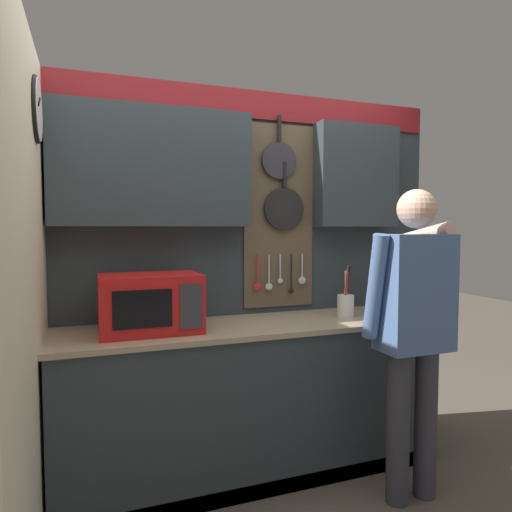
{
  "coord_description": "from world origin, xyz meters",
  "views": [
    {
      "loc": [
        -0.91,
        -2.5,
        1.46
      ],
      "look_at": [
        0.08,
        0.19,
        1.29
      ],
      "focal_mm": 32.0,
      "sensor_mm": 36.0,
      "label": 1
    }
  ],
  "objects": [
    {
      "name": "ground_plane",
      "position": [
        0.0,
        0.0,
        0.0
      ],
      "size": [
        14.0,
        14.0,
        0.0
      ],
      "primitive_type": "plane",
      "color": "brown"
    },
    {
      "name": "base_cabinet_counter",
      "position": [
        0.0,
        -0.0,
        0.45
      ],
      "size": [
        2.26,
        0.6,
        0.9
      ],
      "color": "#2D383D",
      "rests_on": "ground_plane"
    },
    {
      "name": "back_wall_unit",
      "position": [
        -0.03,
        0.27,
        1.46
      ],
      "size": [
        2.83,
        0.2,
        2.34
      ],
      "color": "#2D383D",
      "rests_on": "ground_plane"
    },
    {
      "name": "side_wall",
      "position": [
        -1.15,
        -0.41,
        1.19
      ],
      "size": [
        0.07,
        1.6,
        2.34
      ],
      "color": "beige",
      "rests_on": "ground_plane"
    },
    {
      "name": "microwave",
      "position": [
        -0.6,
        -0.01,
        1.06
      ],
      "size": [
        0.53,
        0.37,
        0.31
      ],
      "color": "red",
      "rests_on": "base_cabinet_counter"
    },
    {
      "name": "knife_block",
      "position": [
        0.92,
        -0.01,
        1.0
      ],
      "size": [
        0.12,
        0.16,
        0.27
      ],
      "color": "brown",
      "rests_on": "base_cabinet_counter"
    },
    {
      "name": "utensil_crock",
      "position": [
        0.62,
        -0.01,
        0.98
      ],
      "size": [
        0.11,
        0.11,
        0.33
      ],
      "color": "white",
      "rests_on": "base_cabinet_counter"
    },
    {
      "name": "person",
      "position": [
        0.7,
        -0.55,
        0.99
      ],
      "size": [
        0.54,
        0.65,
        1.66
      ],
      "color": "#383842",
      "rests_on": "ground_plane"
    }
  ]
}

